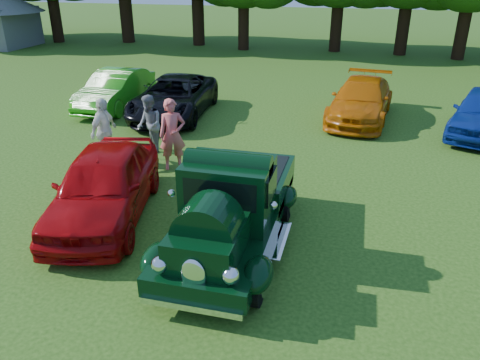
% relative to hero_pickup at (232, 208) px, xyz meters
% --- Properties ---
extents(ground, '(120.00, 120.00, 0.00)m').
position_rel_hero_pickup_xyz_m(ground, '(-0.46, -0.19, -0.84)').
color(ground, '#214610').
rests_on(ground, ground).
extents(hero_pickup, '(2.30, 4.93, 1.93)m').
position_rel_hero_pickup_xyz_m(hero_pickup, '(0.00, 0.00, 0.00)').
color(hero_pickup, black).
rests_on(hero_pickup, ground).
extents(red_convertible, '(2.86, 4.90, 1.57)m').
position_rel_hero_pickup_xyz_m(red_convertible, '(-3.06, 0.46, -0.05)').
color(red_convertible, '#A40709').
rests_on(red_convertible, ground).
extents(back_car_lime, '(1.61, 4.46, 1.46)m').
position_rel_hero_pickup_xyz_m(back_car_lime, '(-7.13, 8.63, -0.10)').
color(back_car_lime, '#2BA415').
rests_on(back_car_lime, ground).
extents(back_car_black, '(2.81, 5.40, 1.45)m').
position_rel_hero_pickup_xyz_m(back_car_black, '(-4.48, 8.15, -0.11)').
color(back_car_black, black).
rests_on(back_car_black, ground).
extents(back_car_orange, '(2.54, 5.14, 1.44)m').
position_rel_hero_pickup_xyz_m(back_car_orange, '(2.31, 9.48, -0.12)').
color(back_car_orange, '#C25E06').
rests_on(back_car_orange, ground).
extents(spectator_pink, '(0.86, 0.74, 1.98)m').
position_rel_hero_pickup_xyz_m(spectator_pink, '(-2.63, 3.44, 0.15)').
color(spectator_pink, '#E5625E').
rests_on(spectator_pink, ground).
extents(spectator_grey, '(1.06, 1.08, 1.76)m').
position_rel_hero_pickup_xyz_m(spectator_grey, '(-3.76, 4.42, 0.04)').
color(spectator_grey, gray).
rests_on(spectator_grey, ground).
extents(spectator_white, '(0.55, 1.14, 1.89)m').
position_rel_hero_pickup_xyz_m(spectator_white, '(-4.64, 3.32, 0.11)').
color(spectator_white, white).
rests_on(spectator_white, ground).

